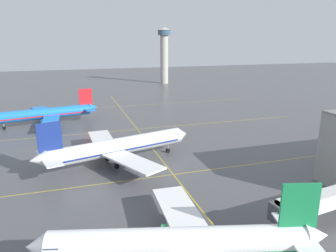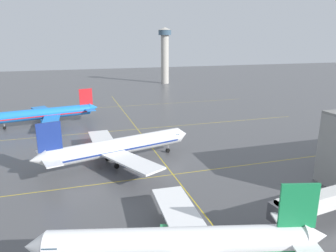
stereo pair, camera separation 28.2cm
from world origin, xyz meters
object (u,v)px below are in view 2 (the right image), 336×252
(airliner_third_row, at_px, (46,114))
(control_tower, at_px, (165,51))
(airliner_second_row, at_px, (117,147))
(jet_bridge, at_px, (316,203))
(airliner_front_gate, at_px, (181,243))

(airliner_third_row, distance_m, control_tower, 116.16)
(airliner_third_row, height_order, control_tower, control_tower)
(airliner_second_row, relative_size, jet_bridge, 1.93)
(airliner_front_gate, bearing_deg, airliner_third_row, 104.12)
(airliner_front_gate, xyz_separation_m, control_tower, (50.08, 173.85, 17.15))
(jet_bridge, xyz_separation_m, control_tower, (25.63, 170.38, 17.27))
(airliner_second_row, distance_m, control_tower, 144.93)
(airliner_third_row, xyz_separation_m, control_tower, (71.11, 90.20, 17.31))
(airliner_third_row, bearing_deg, jet_bridge, -60.43)
(airliner_front_gate, distance_m, jet_bridge, 24.69)
(jet_bridge, relative_size, control_tower, 0.57)
(jet_bridge, bearing_deg, control_tower, 81.45)
(airliner_second_row, bearing_deg, airliner_third_row, 113.18)
(airliner_third_row, bearing_deg, control_tower, 51.75)
(airliner_front_gate, height_order, control_tower, control_tower)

